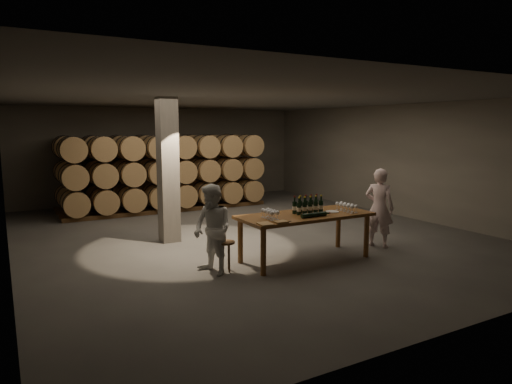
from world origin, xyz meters
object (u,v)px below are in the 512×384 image
notebook_near (281,222)px  plate (332,212)px  stool (226,247)px  tasting_table (305,219)px  bottle_cluster (308,207)px  person_woman (213,230)px  person_man (379,208)px

notebook_near → plate: bearing=16.1°
stool → plate: bearing=-5.1°
tasting_table → bottle_cluster: size_ratio=4.29×
bottle_cluster → notebook_near: bottle_cluster is taller
person_woman → stool: bearing=79.3°
person_man → bottle_cluster: bearing=59.1°
tasting_table → bottle_cluster: 0.26m
bottle_cluster → plate: size_ratio=2.31×
tasting_table → plate: size_ratio=9.91×
notebook_near → person_woman: 1.19m
stool → person_man: person_man is taller
stool → person_woman: person_woman is taller
tasting_table → person_man: bearing=1.0°
plate → bottle_cluster: bearing=162.1°
bottle_cluster → plate: bottle_cluster is taller
bottle_cluster → person_woman: size_ratio=0.38×
notebook_near → stool: 1.08m
tasting_table → person_woman: size_ratio=1.65×
tasting_table → plate: 0.60m
bottle_cluster → notebook_near: size_ratio=2.64×
stool → person_man: (3.59, -0.08, 0.40)m
plate → stool: plate is taller
bottle_cluster → person_woman: (-2.00, 0.02, -0.23)m
tasting_table → person_man: (1.95, 0.03, 0.05)m
plate → person_woman: (-2.48, 0.18, -0.12)m
bottle_cluster → plate: bearing=-17.9°
stool → notebook_near: bearing=-35.1°
plate → stool: 2.28m
tasting_table → person_woman: person_woman is taller
plate → stool: (-2.22, 0.20, -0.46)m
tasting_table → stool: bearing=176.0°
tasting_table → person_woman: (-1.89, 0.09, -0.01)m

